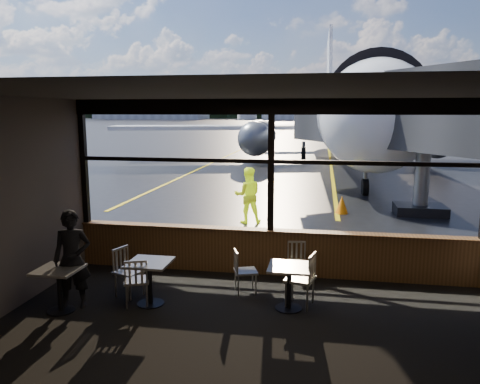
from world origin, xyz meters
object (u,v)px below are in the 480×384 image
(ground_crew, at_px, (248,195))
(chair_near_n, at_px, (297,263))
(jet_bridge, at_px, (413,137))
(chair_mid_s, at_px, (137,281))
(chair_near_w, at_px, (246,272))
(cafe_table_near, at_px, (289,288))
(chair_near_e, at_px, (300,279))
(cafe_table_mid, at_px, (150,283))
(chair_mid_w, at_px, (129,272))
(passenger, at_px, (72,259))
(cone_nose, at_px, (342,205))
(airliner, at_px, (343,73))
(cafe_table_left, at_px, (60,290))

(ground_crew, bearing_deg, chair_near_n, 95.83)
(jet_bridge, bearing_deg, chair_mid_s, -127.30)
(chair_mid_s, distance_m, ground_crew, 6.36)
(chair_near_w, bearing_deg, cafe_table_near, 36.43)
(chair_near_e, xyz_separation_m, chair_near_w, (-0.99, 0.40, -0.06))
(jet_bridge, xyz_separation_m, cafe_table_mid, (-5.44, -7.37, -2.12))
(chair_near_e, relative_size, chair_mid_w, 1.07)
(passenger, xyz_separation_m, cone_nose, (4.71, 8.31, -0.55))
(passenger, bearing_deg, airliner, 59.84)
(jet_bridge, bearing_deg, ground_crew, -166.46)
(cafe_table_near, distance_m, passenger, 3.63)
(airliner, bearing_deg, cone_nose, -94.28)
(chair_mid_s, height_order, cone_nose, chair_mid_s)
(jet_bridge, height_order, cafe_table_left, jet_bridge)
(airliner, relative_size, ground_crew, 22.55)
(cafe_table_near, bearing_deg, chair_near_e, 42.28)
(chair_near_e, distance_m, chair_mid_w, 3.01)
(cafe_table_mid, height_order, cone_nose, cafe_table_mid)
(jet_bridge, bearing_deg, cafe_table_mid, -126.41)
(chair_mid_w, bearing_deg, chair_near_w, 123.09)
(cafe_table_near, distance_m, ground_crew, 6.25)
(jet_bridge, distance_m, passenger, 10.31)
(cafe_table_mid, xyz_separation_m, chair_near_w, (1.52, 0.78, 0.03))
(cafe_table_near, xyz_separation_m, chair_near_n, (0.06, 1.25, 0.02))
(chair_near_w, distance_m, ground_crew, 5.53)
(ground_crew, bearing_deg, passenger, 59.69)
(chair_mid_s, height_order, chair_mid_w, chair_mid_w)
(chair_near_e, height_order, cone_nose, chair_near_e)
(chair_mid_w, xyz_separation_m, cone_nose, (3.98, 7.70, -0.16))
(jet_bridge, bearing_deg, cafe_table_left, -130.67)
(jet_bridge, distance_m, ground_crew, 5.17)
(jet_bridge, height_order, chair_near_w, jet_bridge)
(cafe_table_near, distance_m, chair_near_e, 0.25)
(passenger, distance_m, ground_crew, 6.81)
(cafe_table_near, height_order, ground_crew, ground_crew)
(airliner, relative_size, chair_near_w, 45.33)
(chair_near_w, relative_size, passenger, 0.49)
(cafe_table_mid, bearing_deg, airliner, 80.69)
(chair_mid_s, relative_size, ground_crew, 0.52)
(jet_bridge, xyz_separation_m, chair_mid_s, (-5.66, -7.43, -2.08))
(cafe_table_left, height_order, cone_nose, cafe_table_left)
(airliner, height_order, passenger, airliner)
(cafe_table_near, relative_size, passenger, 0.45)
(chair_near_w, height_order, cone_nose, chair_near_w)
(ground_crew, bearing_deg, chair_mid_w, 64.67)
(airliner, xyz_separation_m, chair_near_n, (-1.54, -22.59, -5.29))
(ground_crew, bearing_deg, chair_mid_s, 67.80)
(jet_bridge, bearing_deg, chair_near_n, -117.24)
(cafe_table_near, height_order, chair_near_n, chair_near_n)
(jet_bridge, distance_m, chair_near_e, 7.85)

